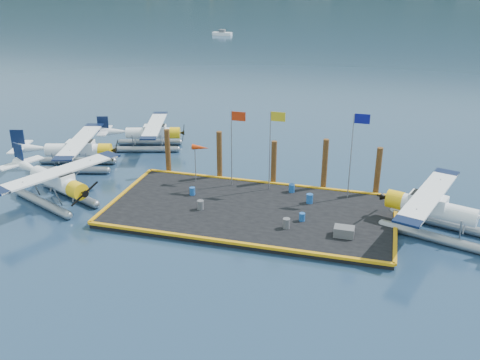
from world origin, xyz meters
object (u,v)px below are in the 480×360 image
(drum_5, at_px, (292,188))
(drum_3, at_px, (200,205))
(seaplane_d, at_px, (433,211))
(drum_1, at_px, (286,223))
(seaplane_a, at_px, (57,184))
(seaplane_c, at_px, (151,135))
(drum_4, at_px, (310,199))
(piling_1, at_px, (219,156))
(windsock, at_px, (201,148))
(piling_4, at_px, (378,173))
(flagpole_yellow, at_px, (273,139))
(crate, at_px, (344,232))
(flagpole_red, at_px, (234,137))
(piling_2, at_px, (274,164))
(seaplane_b, at_px, (77,152))
(drum_0, at_px, (192,191))
(piling_0, at_px, (168,153))
(flagpole_blue, at_px, (355,144))
(piling_3, at_px, (325,166))

(drum_5, bearing_deg, drum_3, -140.48)
(seaplane_d, distance_m, drum_1, 9.70)
(seaplane_a, relative_size, seaplane_c, 1.09)
(seaplane_d, distance_m, drum_5, 10.54)
(drum_4, height_order, piling_1, piling_1)
(windsock, height_order, piling_4, piling_4)
(seaplane_d, relative_size, flagpole_yellow, 1.64)
(drum_5, bearing_deg, windsock, 179.59)
(crate, bearing_deg, windsock, 152.82)
(seaplane_a, height_order, drum_5, seaplane_a)
(flagpole_red, relative_size, flagpole_yellow, 0.97)
(flagpole_red, bearing_deg, windsock, 180.00)
(seaplane_a, relative_size, piling_2, 2.58)
(flagpole_red, distance_m, flagpole_yellow, 3.00)
(seaplane_b, height_order, piling_1, piling_1)
(drum_3, height_order, flagpole_yellow, flagpole_yellow)
(drum_1, distance_m, piling_2, 8.05)
(drum_1, bearing_deg, drum_0, 156.63)
(seaplane_b, bearing_deg, seaplane_a, 5.52)
(drum_1, bearing_deg, seaplane_c, 139.38)
(seaplane_c, relative_size, drum_4, 13.00)
(seaplane_c, xyz_separation_m, drum_5, (14.95, -7.54, -0.67))
(flagpole_red, bearing_deg, seaplane_a, -154.13)
(seaplane_c, relative_size, drum_3, 13.40)
(drum_5, distance_m, piling_0, 10.99)
(piling_0, bearing_deg, flagpole_red, -14.46)
(seaplane_a, relative_size, piling_1, 2.33)
(drum_3, bearing_deg, windsock, 108.50)
(flagpole_yellow, bearing_deg, drum_1, -68.86)
(seaplane_c, xyz_separation_m, flagpole_yellow, (13.37, -7.48, 3.12))
(drum_3, relative_size, windsock, 0.21)
(drum_5, height_order, flagpole_blue, flagpole_blue)
(crate, bearing_deg, piling_0, 153.37)
(seaplane_d, bearing_deg, piling_2, 85.29)
(drum_5, distance_m, flagpole_yellow, 4.11)
(drum_5, relative_size, piling_3, 0.15)
(piling_0, distance_m, piling_3, 13.00)
(drum_3, distance_m, crate, 10.30)
(flagpole_blue, relative_size, piling_2, 1.71)
(seaplane_c, height_order, drum_4, seaplane_c)
(drum_3, relative_size, piling_2, 0.18)
(drum_4, relative_size, flagpole_blue, 0.11)
(drum_5, bearing_deg, drum_0, -160.66)
(seaplane_b, distance_m, drum_5, 18.97)
(drum_0, relative_size, piling_1, 0.14)
(piling_2, bearing_deg, windsock, -163.85)
(windsock, xyz_separation_m, piling_2, (5.53, 1.60, -1.33))
(windsock, xyz_separation_m, piling_0, (-3.47, 1.60, -1.23))
(flagpole_yellow, distance_m, windsock, 5.87)
(seaplane_b, bearing_deg, drum_5, 72.92)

